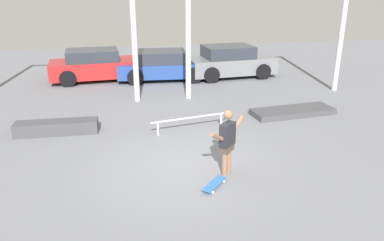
# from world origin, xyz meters

# --- Properties ---
(ground_plane) EXTENTS (36.00, 36.00, 0.00)m
(ground_plane) POSITION_xyz_m (0.00, 0.00, 0.00)
(ground_plane) COLOR slate
(skateboarder) EXTENTS (1.03, 1.02, 1.51)m
(skateboarder) POSITION_xyz_m (0.78, -0.56, 0.83)
(skateboarder) COLOR #8C664C
(skateboarder) RESTS_ON ground_plane
(skateboard) EXTENTS (0.66, 0.70, 0.08)m
(skateboard) POSITION_xyz_m (0.37, -1.07, 0.06)
(skateboard) COLOR #2D66B2
(skateboard) RESTS_ON ground_plane
(grind_box) EXTENTS (2.30, 0.55, 0.38)m
(grind_box) POSITION_xyz_m (-3.35, 2.64, 0.19)
(grind_box) COLOR #47474C
(grind_box) RESTS_ON ground_plane
(manual_pad) EXTENTS (2.82, 1.23, 0.19)m
(manual_pad) POSITION_xyz_m (4.01, 3.01, 0.09)
(manual_pad) COLOR #47474C
(manual_pad) RESTS_ON ground_plane
(grind_rail) EXTENTS (2.38, 0.54, 0.42)m
(grind_rail) POSITION_xyz_m (0.45, 2.21, 0.33)
(grind_rail) COLOR #B7BABF
(grind_rail) RESTS_ON ground_plane
(canopy_support_left) EXTENTS (6.15, 0.20, 5.73)m
(canopy_support_left) POSITION_xyz_m (-3.93, 5.46, 3.56)
(canopy_support_left) COLOR silver
(canopy_support_left) RESTS_ON ground_plane
(parked_car_red) EXTENTS (4.09, 2.14, 1.36)m
(parked_car_red) POSITION_xyz_m (-2.57, 8.88, 0.66)
(parked_car_red) COLOR red
(parked_car_red) RESTS_ON ground_plane
(parked_car_blue) EXTENTS (4.09, 2.08, 1.28)m
(parked_car_blue) POSITION_xyz_m (0.32, 8.50, 0.63)
(parked_car_blue) COLOR #284793
(parked_car_blue) RESTS_ON ground_plane
(parked_car_grey) EXTENTS (4.05, 2.21, 1.42)m
(parked_car_grey) POSITION_xyz_m (3.40, 8.46, 0.69)
(parked_car_grey) COLOR slate
(parked_car_grey) RESTS_ON ground_plane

